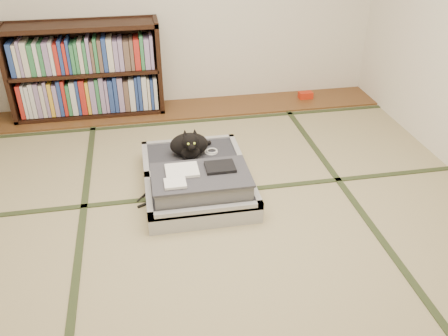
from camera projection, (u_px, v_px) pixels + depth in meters
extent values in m
plane|color=tan|center=(226.00, 224.00, 3.34)|extent=(4.50, 4.50, 0.00)
cube|color=brown|center=(191.00, 109.00, 5.02)|extent=(4.00, 0.50, 0.02)
cube|color=red|center=(306.00, 95.00, 5.22)|extent=(0.15, 0.09, 0.07)
cube|color=#2D381E|center=(80.00, 240.00, 3.18)|extent=(0.05, 4.50, 0.01)
cube|color=#2D381E|center=(359.00, 208.00, 3.50)|extent=(0.05, 4.50, 0.01)
cube|color=#2D381E|center=(217.00, 192.00, 3.68)|extent=(4.00, 0.05, 0.01)
cube|color=#2D381E|center=(195.00, 121.00, 4.77)|extent=(4.00, 0.05, 0.01)
cube|color=black|center=(9.00, 75.00, 4.57)|extent=(0.04, 0.34, 0.95)
cube|color=black|center=(159.00, 66.00, 4.79)|extent=(0.04, 0.34, 0.95)
cube|color=black|center=(92.00, 112.00, 4.91)|extent=(1.48, 0.34, 0.04)
cube|color=black|center=(79.00, 26.00, 4.45)|extent=(1.48, 0.34, 0.04)
cube|color=black|center=(86.00, 71.00, 4.68)|extent=(1.42, 0.34, 0.03)
cube|color=black|center=(87.00, 66.00, 4.81)|extent=(1.48, 0.02, 0.95)
cube|color=gray|center=(89.00, 92.00, 4.78)|extent=(1.33, 0.24, 0.40)
cube|color=gray|center=(83.00, 53.00, 4.56)|extent=(1.33, 0.24, 0.36)
cube|color=#A0A0A4|center=(202.00, 200.00, 3.48)|extent=(0.80, 0.53, 0.14)
cube|color=#2C2D34|center=(201.00, 196.00, 3.46)|extent=(0.71, 0.45, 0.10)
cube|color=#A0A0A4|center=(206.00, 211.00, 3.23)|extent=(0.80, 0.04, 0.05)
cube|color=#A0A0A4|center=(197.00, 174.00, 3.65)|extent=(0.80, 0.04, 0.05)
cube|color=#A0A0A4|center=(149.00, 197.00, 3.38)|extent=(0.04, 0.53, 0.05)
cube|color=#A0A0A4|center=(252.00, 186.00, 3.50)|extent=(0.04, 0.53, 0.05)
cube|color=#A0A0A4|center=(192.00, 163.00, 3.93)|extent=(0.80, 0.53, 0.14)
cube|color=#2C2D34|center=(192.00, 160.00, 3.91)|extent=(0.71, 0.45, 0.10)
cube|color=#A0A0A4|center=(196.00, 171.00, 3.68)|extent=(0.80, 0.04, 0.05)
cube|color=#A0A0A4|center=(188.00, 142.00, 4.09)|extent=(0.80, 0.04, 0.05)
cube|color=#A0A0A4|center=(146.00, 160.00, 3.83)|extent=(0.04, 0.53, 0.05)
cube|color=#A0A0A4|center=(237.00, 151.00, 3.95)|extent=(0.04, 0.53, 0.05)
cylinder|color=black|center=(196.00, 172.00, 3.66)|extent=(0.72, 0.03, 0.03)
cube|color=gray|center=(201.00, 184.00, 3.41)|extent=(0.68, 0.42, 0.14)
cube|color=#3E3C45|center=(201.00, 175.00, 3.37)|extent=(0.70, 0.44, 0.02)
cube|color=white|center=(182.00, 170.00, 3.38)|extent=(0.23, 0.19, 0.02)
cube|color=black|center=(220.00, 167.00, 3.43)|extent=(0.21, 0.17, 0.02)
cube|color=white|center=(175.00, 183.00, 3.24)|extent=(0.15, 0.13, 0.02)
cube|color=white|center=(173.00, 224.00, 3.22)|extent=(0.06, 0.01, 0.04)
cube|color=white|center=(192.00, 223.00, 3.25)|extent=(0.05, 0.01, 0.04)
cube|color=orange|center=(245.00, 216.00, 3.30)|extent=(0.05, 0.01, 0.04)
cube|color=#197F33|center=(234.00, 214.00, 3.28)|extent=(0.04, 0.01, 0.03)
ellipsoid|color=black|center=(189.00, 145.00, 3.83)|extent=(0.31, 0.20, 0.19)
ellipsoid|color=black|center=(191.00, 152.00, 3.77)|extent=(0.15, 0.11, 0.11)
ellipsoid|color=black|center=(190.00, 141.00, 3.68)|extent=(0.13, 0.12, 0.13)
sphere|color=black|center=(191.00, 147.00, 3.64)|extent=(0.06, 0.06, 0.06)
cone|color=black|center=(185.00, 133.00, 3.66)|extent=(0.05, 0.06, 0.06)
cone|color=black|center=(195.00, 132.00, 3.67)|extent=(0.05, 0.06, 0.06)
sphere|color=#A5BF33|center=(188.00, 144.00, 3.62)|extent=(0.02, 0.02, 0.02)
sphere|color=#A5BF33|center=(194.00, 143.00, 3.63)|extent=(0.02, 0.02, 0.02)
cylinder|color=black|center=(201.00, 145.00, 3.96)|extent=(0.19, 0.11, 0.03)
torus|color=white|center=(211.00, 152.00, 3.91)|extent=(0.11, 0.11, 0.01)
torus|color=white|center=(212.00, 151.00, 3.90)|extent=(0.09, 0.09, 0.01)
cube|color=black|center=(161.00, 198.00, 3.61)|extent=(0.36, 0.20, 0.01)
cube|color=black|center=(145.00, 195.00, 3.64)|extent=(0.13, 0.17, 0.01)
cube|color=black|center=(176.00, 192.00, 3.68)|extent=(0.20, 0.07, 0.01)
cylinder|color=black|center=(159.00, 188.00, 3.72)|extent=(0.03, 0.07, 0.01)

